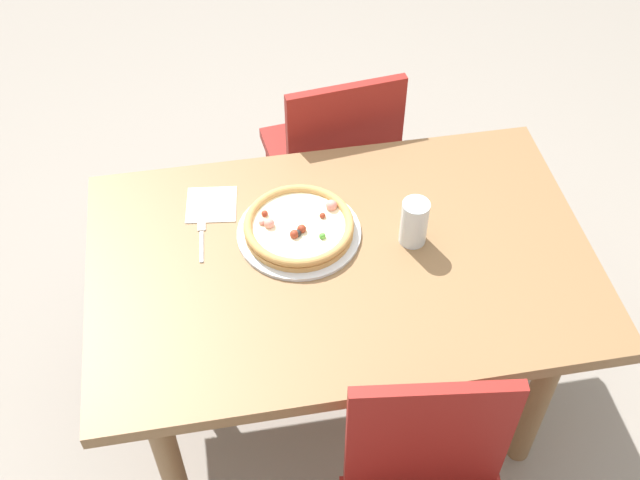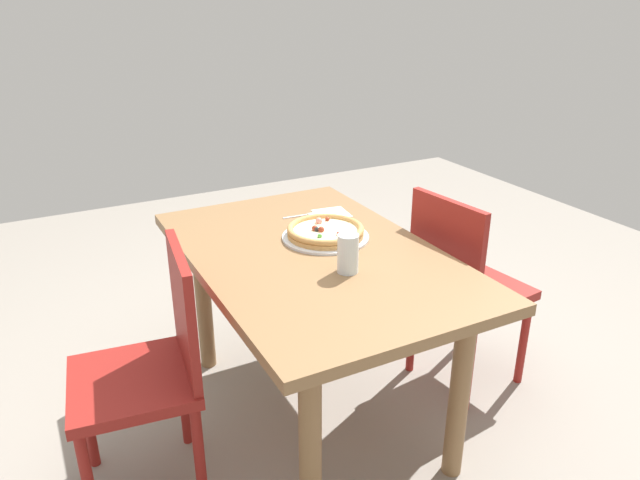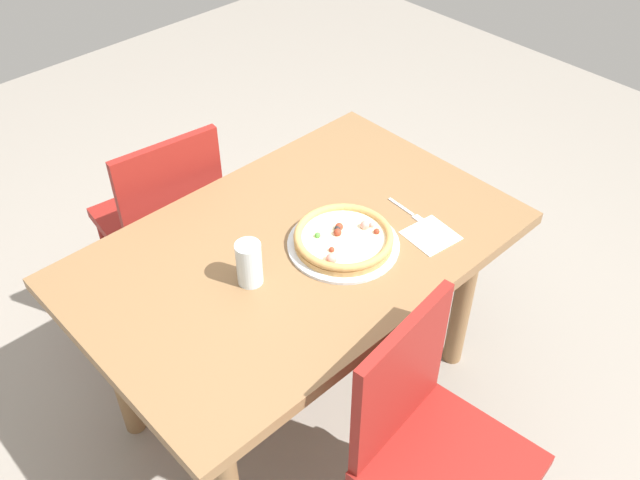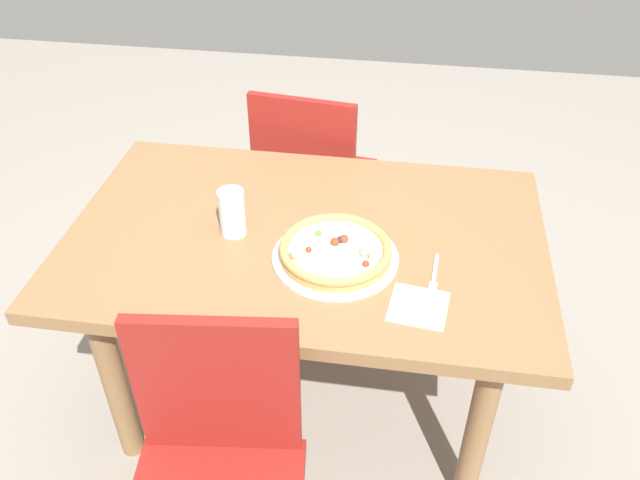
# 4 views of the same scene
# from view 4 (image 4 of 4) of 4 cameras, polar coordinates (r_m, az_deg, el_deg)

# --- Properties ---
(ground_plane) EXTENTS (6.00, 6.00, 0.00)m
(ground_plane) POSITION_cam_4_polar(r_m,az_deg,el_deg) (2.35, -1.03, -13.59)
(ground_plane) COLOR gray
(dining_table) EXTENTS (1.34, 0.86, 0.72)m
(dining_table) POSITION_cam_4_polar(r_m,az_deg,el_deg) (1.90, -1.24, -1.81)
(dining_table) COLOR olive
(dining_table) RESTS_ON ground
(chair_near) EXTENTS (0.45, 0.45, 0.88)m
(chair_near) POSITION_cam_4_polar(r_m,az_deg,el_deg) (2.51, -0.68, 5.23)
(chair_near) COLOR maroon
(chair_near) RESTS_ON ground
(chair_far) EXTENTS (0.44, 0.44, 0.88)m
(chair_far) POSITION_cam_4_polar(r_m,az_deg,el_deg) (1.61, -9.08, -19.99)
(chair_far) COLOR maroon
(chair_far) RESTS_ON ground
(plate) EXTENTS (0.34, 0.34, 0.01)m
(plate) POSITION_cam_4_polar(r_m,az_deg,el_deg) (1.75, 1.35, -1.54)
(plate) COLOR silver
(plate) RESTS_ON dining_table
(pizza) EXTENTS (0.30, 0.30, 0.05)m
(pizza) POSITION_cam_4_polar(r_m,az_deg,el_deg) (1.73, 1.36, -0.90)
(pizza) COLOR tan
(pizza) RESTS_ON plate
(fork) EXTENTS (0.03, 0.17, 0.00)m
(fork) POSITION_cam_4_polar(r_m,az_deg,el_deg) (1.71, 9.94, -3.26)
(fork) COLOR silver
(fork) RESTS_ON dining_table
(drinking_glass) EXTENTS (0.07, 0.07, 0.14)m
(drinking_glass) POSITION_cam_4_polar(r_m,az_deg,el_deg) (1.82, -7.68, 2.40)
(drinking_glass) COLOR silver
(drinking_glass) RESTS_ON dining_table
(napkin) EXTENTS (0.16, 0.16, 0.00)m
(napkin) POSITION_cam_4_polar(r_m,az_deg,el_deg) (1.63, 8.60, -5.77)
(napkin) COLOR white
(napkin) RESTS_ON dining_table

